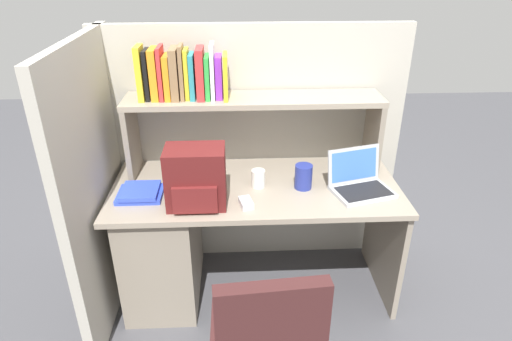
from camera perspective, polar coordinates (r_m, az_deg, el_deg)
The scene contains 12 objects.
ground_plane at distance 2.89m, azimuth -0.05°, elevation -14.72°, with size 8.00×8.00×0.00m, color #4C4C51.
desk at distance 2.65m, azimuth -8.57°, elevation -8.30°, with size 1.60×0.70×0.73m.
cubicle_partition_rear at distance 2.79m, azimuth -0.43°, elevation 2.63°, with size 1.84×0.05×1.55m, color #B2ADA0.
cubicle_partition_left at distance 2.51m, azimuth -19.76°, elevation -1.95°, with size 0.05×1.06×1.55m, color #B2ADA0.
overhead_hutch at distance 2.50m, azimuth -0.28°, elevation 7.35°, with size 1.44×0.28×0.45m.
reference_books_on_shelf at distance 2.45m, azimuth -9.50°, elevation 12.18°, with size 0.48×0.19×0.29m.
laptop at distance 2.46m, azimuth 13.21°, elevation -1.43°, with size 0.37×0.32×0.22m.
backpack at distance 2.24m, azimuth -7.80°, elevation -0.99°, with size 0.30×0.23×0.31m.
computer_mouse at distance 2.27m, azimuth -1.31°, elevation -4.20°, with size 0.06×0.10×0.03m, color silver.
paper_cup at distance 2.44m, azimuth 0.30°, elevation -1.03°, with size 0.08×0.08×0.10m, color white.
snack_canister at distance 2.43m, azimuth 6.16°, elevation -0.80°, with size 0.10×0.10×0.14m, color navy.
desk_book_stack at distance 2.43m, azimuth -14.75°, elevation -2.80°, with size 0.24×0.20×0.05m.
Camera 1 is at (-0.10, -2.16, 1.92)m, focal length 30.91 mm.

